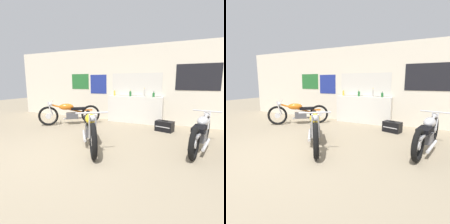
% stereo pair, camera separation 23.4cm
% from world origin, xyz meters
% --- Properties ---
extents(ground_plane, '(24.00, 24.00, 0.00)m').
position_xyz_m(ground_plane, '(0.00, 0.00, 0.00)').
color(ground_plane, gray).
extents(wall_back, '(10.00, 0.07, 2.80)m').
position_xyz_m(wall_back, '(0.02, 3.76, 1.40)').
color(wall_back, beige).
rests_on(wall_back, ground_plane).
extents(sill_counter, '(2.03, 0.28, 0.98)m').
position_xyz_m(sill_counter, '(0.61, 3.58, 0.49)').
color(sill_counter, silver).
rests_on(sill_counter, ground_plane).
extents(bottle_leftmost, '(0.07, 0.07, 0.24)m').
position_xyz_m(bottle_leftmost, '(-0.19, 3.61, 1.09)').
color(bottle_leftmost, gold).
rests_on(bottle_leftmost, sill_counter).
extents(bottle_left_center, '(0.08, 0.08, 0.23)m').
position_xyz_m(bottle_left_center, '(0.46, 3.55, 1.08)').
color(bottle_left_center, '#23662D').
rests_on(bottle_left_center, sill_counter).
extents(bottle_center, '(0.06, 0.06, 0.31)m').
position_xyz_m(bottle_center, '(0.95, 3.62, 1.12)').
color(bottle_center, '#B7B2A8').
rests_on(bottle_center, sill_counter).
extents(bottle_right_center, '(0.08, 0.08, 0.19)m').
position_xyz_m(bottle_right_center, '(1.30, 3.55, 1.06)').
color(bottle_right_center, '#23662D').
rests_on(bottle_right_center, sill_counter).
extents(motorcycle_orange, '(1.75, 1.34, 0.86)m').
position_xyz_m(motorcycle_orange, '(-1.40, 2.40, 0.42)').
color(motorcycle_orange, black).
rests_on(motorcycle_orange, ground_plane).
extents(motorcycle_yellow, '(1.36, 1.89, 0.91)m').
position_xyz_m(motorcycle_yellow, '(0.33, 0.86, 0.43)').
color(motorcycle_yellow, black).
rests_on(motorcycle_yellow, ground_plane).
extents(motorcycle_silver, '(0.72, 2.07, 0.80)m').
position_xyz_m(motorcycle_silver, '(2.72, 1.68, 0.40)').
color(motorcycle_silver, black).
rests_on(motorcycle_silver, ground_plane).
extents(hard_case_black, '(0.58, 0.44, 0.34)m').
position_xyz_m(hard_case_black, '(1.79, 2.83, 0.16)').
color(hard_case_black, black).
rests_on(hard_case_black, ground_plane).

